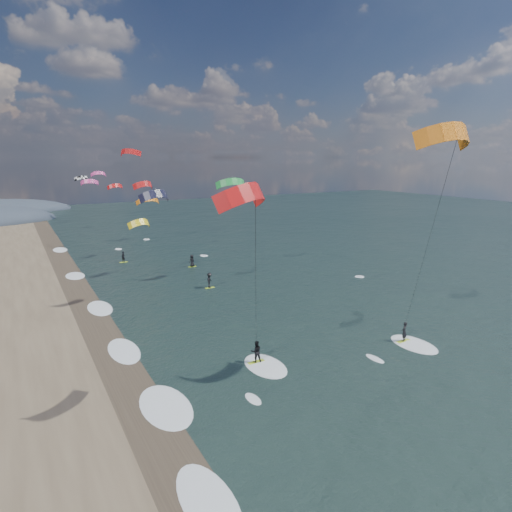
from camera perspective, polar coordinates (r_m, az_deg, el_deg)
ground at (r=28.27m, az=14.79°, el=-18.67°), size 260.00×260.00×0.00m
wet_sand_strip at (r=30.96m, az=-16.68°, el=-15.82°), size 3.00×240.00×0.00m
kitesurfer_near_a at (r=29.15m, az=24.06°, el=8.31°), size 7.58×8.22×17.01m
kitesurfer_near_b at (r=24.56m, az=0.25°, el=-0.33°), size 7.05×8.90×14.02m
far_kitesurfers at (r=54.17m, az=-8.81°, el=-1.88°), size 8.69×18.52×1.82m
bg_kite_field at (r=75.67m, az=-16.65°, el=9.38°), size 13.78×71.63×9.90m
shoreline_surf at (r=35.35m, az=-16.59°, el=-12.05°), size 2.40×79.40×0.11m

